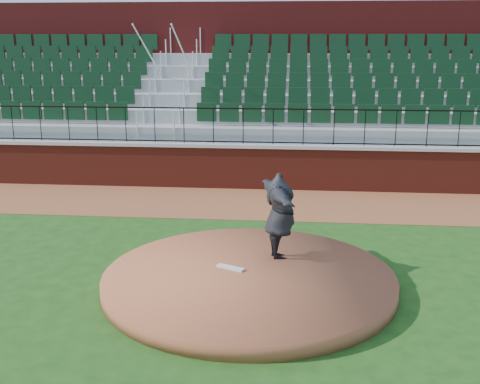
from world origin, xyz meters
name	(u,v)px	position (x,y,z in m)	size (l,w,h in m)	color
ground	(232,285)	(0.00, 0.00, 0.00)	(90.00, 90.00, 0.00)	#1B4413
warning_track	(254,203)	(0.00, 5.40, 0.01)	(34.00, 3.20, 0.01)	brown
field_wall	(258,168)	(0.00, 7.00, 0.60)	(34.00, 0.35, 1.20)	maroon
wall_cap	(258,146)	(0.00, 7.00, 1.25)	(34.00, 0.45, 0.10)	#B7B7B7
wall_railing	(258,127)	(0.00, 7.00, 1.80)	(34.00, 0.05, 1.00)	black
seating_stands	(264,99)	(0.00, 9.72, 2.30)	(34.00, 5.10, 4.60)	gray
concourse_wall	(268,80)	(0.00, 12.52, 2.75)	(34.00, 0.50, 5.50)	maroon
pitchers_mound	(249,280)	(0.30, -0.07, 0.12)	(5.07, 5.07, 0.25)	brown
pitching_rubber	(230,268)	(-0.04, 0.13, 0.27)	(0.52, 0.13, 0.03)	silver
pitcher	(280,216)	(0.80, 0.77, 1.06)	(1.99, 0.54, 1.62)	black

